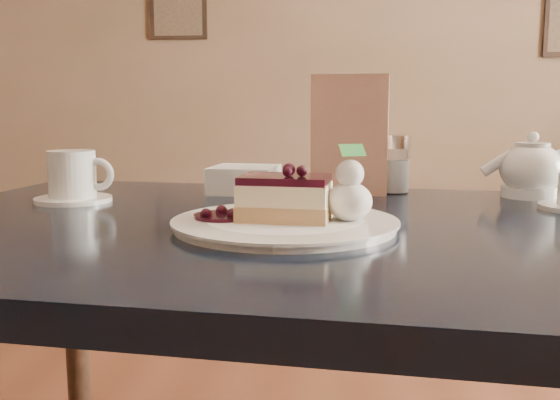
# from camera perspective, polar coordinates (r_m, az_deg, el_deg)

# --- Properties ---
(main_table) EXTENTS (1.29, 0.93, 0.76)m
(main_table) POSITION_cam_1_polar(r_m,az_deg,el_deg) (0.92, 1.05, -6.90)
(main_table) COLOR black
(main_table) RESTS_ON ground
(dessert_plate) EXTENTS (0.30, 0.30, 0.01)m
(dessert_plate) POSITION_cam_1_polar(r_m,az_deg,el_deg) (0.85, 0.46, -2.23)
(dessert_plate) COLOR white
(dessert_plate) RESTS_ON main_table
(cheesecake_slice) EXTENTS (0.13, 0.10, 0.06)m
(cheesecake_slice) POSITION_cam_1_polar(r_m,az_deg,el_deg) (0.84, 0.46, 0.17)
(cheesecake_slice) COLOR #E3A469
(cheesecake_slice) RESTS_ON dessert_plate
(whipped_cream) EXTENTS (0.06, 0.06, 0.05)m
(whipped_cream) POSITION_cam_1_polar(r_m,az_deg,el_deg) (0.84, 6.36, -0.12)
(whipped_cream) COLOR white
(whipped_cream) RESTS_ON dessert_plate
(berry_sauce) EXTENTS (0.08, 0.08, 0.01)m
(berry_sauce) POSITION_cam_1_polar(r_m,az_deg,el_deg) (0.86, -5.23, -1.49)
(berry_sauce) COLOR black
(berry_sauce) RESTS_ON dessert_plate
(coffee_set) EXTENTS (0.14, 0.13, 0.09)m
(coffee_set) POSITION_cam_1_polar(r_m,az_deg,el_deg) (1.14, -18.34, 1.84)
(coffee_set) COLOR white
(coffee_set) RESTS_ON main_table
(tea_set) EXTENTS (0.20, 0.25, 0.11)m
(tea_set) POSITION_cam_1_polar(r_m,az_deg,el_deg) (1.20, 22.65, 2.11)
(tea_set) COLOR white
(tea_set) RESTS_ON main_table
(menu_card) EXTENTS (0.14, 0.04, 0.22)m
(menu_card) POSITION_cam_1_polar(r_m,az_deg,el_deg) (1.17, 6.37, 5.91)
(menu_card) COLOR beige
(menu_card) RESTS_ON main_table
(sugar_shaker) EXTENTS (0.06, 0.06, 0.11)m
(sugar_shaker) POSITION_cam_1_polar(r_m,az_deg,el_deg) (1.21, 10.41, 3.31)
(sugar_shaker) COLOR white
(sugar_shaker) RESTS_ON main_table
(napkin_stack) EXTENTS (0.13, 0.13, 0.05)m
(napkin_stack) POSITION_cam_1_polar(r_m,az_deg,el_deg) (1.20, -3.26, 1.89)
(napkin_stack) COLOR white
(napkin_stack) RESTS_ON main_table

